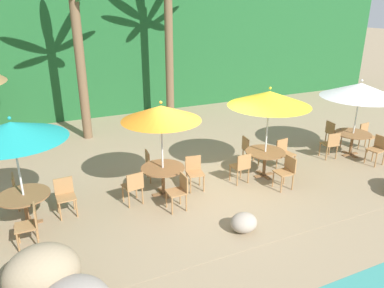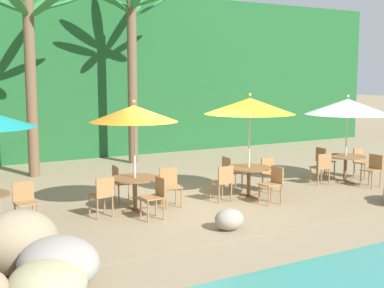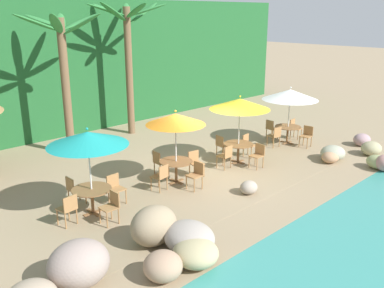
% 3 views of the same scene
% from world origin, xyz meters
% --- Properties ---
extents(ground_plane, '(120.00, 120.00, 0.00)m').
position_xyz_m(ground_plane, '(0.00, 0.00, 0.00)').
color(ground_plane, '#937F60').
extents(terrace_deck, '(18.00, 5.20, 0.01)m').
position_xyz_m(terrace_deck, '(0.00, 0.00, 0.00)').
color(terrace_deck, '#937F60').
rests_on(terrace_deck, ground).
extents(foliage_backdrop, '(28.00, 2.40, 6.00)m').
position_xyz_m(foliage_backdrop, '(0.00, 9.00, 3.00)').
color(foliage_backdrop, '#1E5628').
rests_on(foliage_backdrop, ground).
extents(rock_seawall, '(15.49, 2.69, 0.98)m').
position_xyz_m(rock_seawall, '(-2.45, -2.85, 0.36)').
color(rock_seawall, gray).
rests_on(rock_seawall, ground).
extents(umbrella_teal, '(2.19, 2.19, 2.49)m').
position_xyz_m(umbrella_teal, '(-4.22, 0.20, 2.19)').
color(umbrella_teal, silver).
rests_on(umbrella_teal, ground).
extents(dining_table_teal, '(1.10, 1.10, 0.74)m').
position_xyz_m(dining_table_teal, '(-4.22, 0.20, 0.61)').
color(dining_table_teal, brown).
rests_on(dining_table_teal, ground).
extents(chair_teal_seaward, '(0.43, 0.44, 0.87)m').
position_xyz_m(chair_teal_seaward, '(-3.37, 0.32, 0.51)').
color(chair_teal_seaward, '#9E7042').
rests_on(chair_teal_seaward, ground).
extents(chair_teal_inland, '(0.43, 0.42, 0.87)m').
position_xyz_m(chair_teal_inland, '(-4.31, 1.05, 0.51)').
color(chair_teal_inland, '#9E7042').
rests_on(chair_teal_inland, ground).
extents(chair_teal_right, '(0.44, 0.43, 0.87)m').
position_xyz_m(chair_teal_right, '(-4.15, -0.65, 0.51)').
color(chair_teal_right, '#9E7042').
rests_on(chair_teal_right, ground).
extents(umbrella_orange, '(1.93, 1.93, 2.45)m').
position_xyz_m(umbrella_orange, '(-1.01, 0.27, 2.15)').
color(umbrella_orange, silver).
rests_on(umbrella_orange, ground).
extents(dining_table_orange, '(1.10, 1.10, 0.74)m').
position_xyz_m(dining_table_orange, '(-1.01, 0.27, 0.61)').
color(dining_table_orange, brown).
rests_on(dining_table_orange, ground).
extents(chair_orange_seaward, '(0.48, 0.48, 0.87)m').
position_xyz_m(chair_orange_seaward, '(-0.15, 0.24, 0.51)').
color(chair_orange_seaward, '#9E7042').
rests_on(chair_orange_seaward, ground).
extents(chair_orange_inland, '(0.47, 0.46, 0.87)m').
position_xyz_m(chair_orange_inland, '(-1.02, 1.13, 0.51)').
color(chair_orange_inland, '#9E7042').
rests_on(chair_orange_inland, ground).
extents(chair_orange_left, '(0.48, 0.48, 0.87)m').
position_xyz_m(chair_orange_left, '(-1.83, 0.06, 0.51)').
color(chair_orange_left, '#9E7042').
rests_on(chair_orange_left, ground).
extents(chair_orange_right, '(0.43, 0.42, 0.87)m').
position_xyz_m(chair_orange_right, '(-0.91, -0.58, 0.51)').
color(chair_orange_right, '#9E7042').
rests_on(chair_orange_right, ground).
extents(umbrella_yellow, '(2.21, 2.21, 2.55)m').
position_xyz_m(umbrella_yellow, '(1.95, 0.09, 2.24)').
color(umbrella_yellow, silver).
rests_on(umbrella_yellow, ground).
extents(dining_table_yellow, '(1.10, 1.10, 0.74)m').
position_xyz_m(dining_table_yellow, '(1.95, 0.09, 0.61)').
color(dining_table_yellow, brown).
rests_on(dining_table_yellow, ground).
extents(chair_yellow_seaward, '(0.48, 0.48, 0.87)m').
position_xyz_m(chair_yellow_seaward, '(2.78, 0.30, 0.51)').
color(chair_yellow_seaward, '#9E7042').
rests_on(chair_yellow_seaward, ground).
extents(chair_yellow_inland, '(0.48, 0.47, 0.87)m').
position_xyz_m(chair_yellow_inland, '(1.97, 0.94, 0.51)').
color(chair_yellow_inland, '#9E7042').
rests_on(chair_yellow_inland, ground).
extents(chair_yellow_left, '(0.44, 0.45, 0.87)m').
position_xyz_m(chair_yellow_left, '(1.11, -0.04, 0.51)').
color(chair_yellow_left, '#9E7042').
rests_on(chair_yellow_left, ground).
extents(chair_yellow_right, '(0.43, 0.42, 0.87)m').
position_xyz_m(chair_yellow_right, '(2.04, -0.76, 0.51)').
color(chair_yellow_right, '#9E7042').
rests_on(chair_yellow_right, ground).
extents(umbrella_white, '(2.34, 2.34, 2.45)m').
position_xyz_m(umbrella_white, '(5.38, 0.21, 2.12)').
color(umbrella_white, silver).
rests_on(umbrella_white, ground).
extents(dining_table_white, '(1.10, 1.10, 0.74)m').
position_xyz_m(dining_table_white, '(5.38, 0.21, 0.61)').
color(dining_table_white, brown).
rests_on(dining_table_white, ground).
extents(chair_white_seaward, '(0.47, 0.48, 0.87)m').
position_xyz_m(chair_white_seaward, '(6.22, 0.40, 0.51)').
color(chair_white_seaward, '#9E7042').
rests_on(chair_white_seaward, ground).
extents(chair_white_inland, '(0.47, 0.46, 0.87)m').
position_xyz_m(chair_white_inland, '(5.38, 1.06, 0.51)').
color(chair_white_inland, '#9E7042').
rests_on(chair_white_inland, ground).
extents(chair_white_left, '(0.48, 0.48, 0.87)m').
position_xyz_m(chair_white_left, '(4.53, 0.24, 0.51)').
color(chair_white_left, '#9E7042').
rests_on(chair_white_left, ground).
extents(chair_white_right, '(0.46, 0.45, 0.87)m').
position_xyz_m(chair_white_right, '(5.54, -0.63, 0.51)').
color(chair_white_right, '#9E7042').
rests_on(chair_white_right, ground).
extents(palm_tree_second, '(3.48, 3.30, 5.43)m').
position_xyz_m(palm_tree_second, '(-2.00, 5.44, 3.73)').
color(palm_tree_second, brown).
rests_on(palm_tree_second, ground).
extents(palm_tree_third, '(3.37, 3.37, 5.87)m').
position_xyz_m(palm_tree_third, '(1.52, 6.19, 4.08)').
color(palm_tree_third, brown).
rests_on(palm_tree_third, ground).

